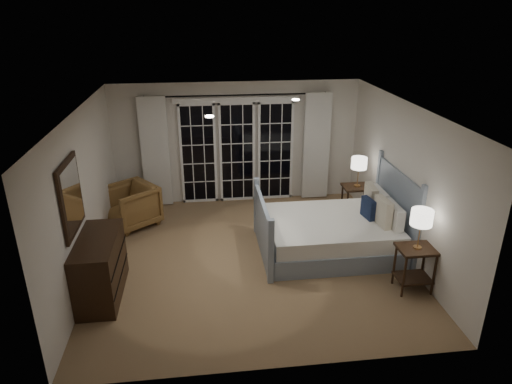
{
  "coord_description": "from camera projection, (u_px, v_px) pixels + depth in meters",
  "views": [
    {
      "loc": [
        -0.72,
        -6.54,
        3.91
      ],
      "look_at": [
        0.13,
        0.31,
        1.05
      ],
      "focal_mm": 32.0,
      "sensor_mm": 36.0,
      "label": 1
    }
  ],
  "objects": [
    {
      "name": "french_doors",
      "position": [
        237.0,
        151.0,
        9.41
      ],
      "size": [
        2.5,
        0.04,
        2.2
      ],
      "color": "black",
      "rests_on": "wall_back"
    },
    {
      "name": "downlight_a",
      "position": [
        296.0,
        100.0,
        7.26
      ],
      "size": [
        0.12,
        0.12,
        0.01
      ],
      "primitive_type": "cylinder",
      "color": "white",
      "rests_on": "ceiling"
    },
    {
      "name": "lamp_left",
      "position": [
        422.0,
        218.0,
        6.31
      ],
      "size": [
        0.31,
        0.31,
        0.59
      ],
      "color": "#BB864A",
      "rests_on": "nightstand_left"
    },
    {
      "name": "floor",
      "position": [
        251.0,
        258.0,
        7.57
      ],
      "size": [
        5.0,
        5.0,
        0.0
      ],
      "primitive_type": "plane",
      "color": "olive",
      "rests_on": "ground"
    },
    {
      "name": "dresser",
      "position": [
        100.0,
        267.0,
        6.45
      ],
      "size": [
        0.54,
        1.28,
        0.91
      ],
      "color": "#331F11",
      "rests_on": "floor"
    },
    {
      "name": "wall_back",
      "position": [
        237.0,
        143.0,
        9.38
      ],
      "size": [
        5.0,
        0.02,
        2.5
      ],
      "primitive_type": "cube",
      "color": "beige",
      "rests_on": "floor"
    },
    {
      "name": "curtain_right",
      "position": [
        316.0,
        147.0,
        9.5
      ],
      "size": [
        0.55,
        0.1,
        2.25
      ],
      "primitive_type": "cube",
      "color": "silver",
      "rests_on": "curtain_rod"
    },
    {
      "name": "wall_left",
      "position": [
        84.0,
        196.0,
        6.81
      ],
      "size": [
        0.02,
        5.0,
        2.5
      ],
      "primitive_type": "cube",
      "color": "beige",
      "rests_on": "floor"
    },
    {
      "name": "nightstand_right",
      "position": [
        356.0,
        197.0,
        8.78
      ],
      "size": [
        0.53,
        0.42,
        0.69
      ],
      "color": "#331F11",
      "rests_on": "floor"
    },
    {
      "name": "downlight_b",
      "position": [
        209.0,
        116.0,
        6.18
      ],
      "size": [
        0.12,
        0.12,
        0.01
      ],
      "primitive_type": "cylinder",
      "color": "white",
      "rests_on": "ceiling"
    },
    {
      "name": "bed",
      "position": [
        333.0,
        232.0,
        7.69
      ],
      "size": [
        2.33,
        1.68,
        1.37
      ],
      "color": "gray",
      "rests_on": "floor"
    },
    {
      "name": "curtain_left",
      "position": [
        155.0,
        152.0,
        9.12
      ],
      "size": [
        0.55,
        0.1,
        2.25
      ],
      "primitive_type": "cube",
      "color": "silver",
      "rests_on": "curtain_rod"
    },
    {
      "name": "armchair",
      "position": [
        131.0,
        206.0,
        8.55
      ],
      "size": [
        1.21,
        1.21,
        0.8
      ],
      "primitive_type": "imported",
      "rotation": [
        0.0,
        0.0,
        -0.92
      ],
      "color": "brown",
      "rests_on": "floor"
    },
    {
      "name": "curtain_rod",
      "position": [
        237.0,
        95.0,
        8.91
      ],
      "size": [
        3.5,
        0.03,
        0.03
      ],
      "primitive_type": "cylinder",
      "rotation": [
        0.0,
        1.57,
        0.0
      ],
      "color": "black",
      "rests_on": "wall_back"
    },
    {
      "name": "ceiling",
      "position": [
        250.0,
        108.0,
        6.61
      ],
      "size": [
        5.0,
        5.0,
        0.0
      ],
      "primitive_type": "plane",
      "rotation": [
        3.14,
        0.0,
        0.0
      ],
      "color": "white",
      "rests_on": "wall_back"
    },
    {
      "name": "wall_front",
      "position": [
        277.0,
        276.0,
        4.8
      ],
      "size": [
        5.0,
        0.02,
        2.5
      ],
      "primitive_type": "cube",
      "color": "beige",
      "rests_on": "floor"
    },
    {
      "name": "wall_right",
      "position": [
        404.0,
        181.0,
        7.38
      ],
      "size": [
        0.02,
        5.0,
        2.5
      ],
      "primitive_type": "cube",
      "color": "beige",
      "rests_on": "floor"
    },
    {
      "name": "mirror",
      "position": [
        71.0,
        197.0,
        6.0
      ],
      "size": [
        0.05,
        0.85,
        1.0
      ],
      "color": "#331F11",
      "rests_on": "wall_left"
    },
    {
      "name": "nightstand_left",
      "position": [
        415.0,
        262.0,
        6.58
      ],
      "size": [
        0.53,
        0.43,
        0.69
      ],
      "color": "#331F11",
      "rests_on": "floor"
    },
    {
      "name": "lamp_right",
      "position": [
        359.0,
        163.0,
        8.51
      ],
      "size": [
        0.3,
        0.3,
        0.57
      ],
      "color": "#BB864A",
      "rests_on": "nightstand_right"
    }
  ]
}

